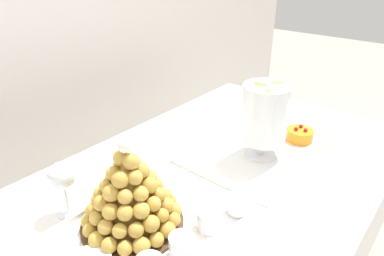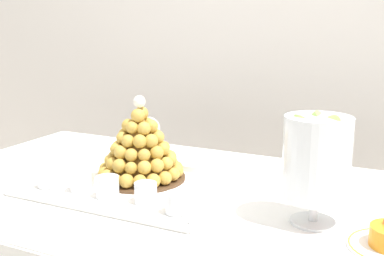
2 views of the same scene
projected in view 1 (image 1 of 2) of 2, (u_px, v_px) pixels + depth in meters
The scene contains 9 objects.
buffet_table at pixel (190, 219), 1.02m from camera, with size 1.66×0.86×0.78m.
serving_tray at pixel (153, 236), 0.82m from camera, with size 0.54×0.38×0.02m.
croquembouche at pixel (130, 194), 0.81m from camera, with size 0.25×0.25×0.24m.
dessert_cup_centre at pixel (182, 248), 0.75m from camera, with size 0.06×0.06×0.06m.
dessert_cup_mid_right at pixel (208, 220), 0.82m from camera, with size 0.06×0.06×0.05m.
dessert_cup_right at pixel (237, 205), 0.88m from camera, with size 0.05×0.05×0.05m.
macaron_goblet at pixel (265, 114), 1.09m from camera, with size 0.15×0.15×0.26m.
fruit_tart_plate at pixel (299, 137), 1.23m from camera, with size 0.18×0.18×0.06m.
wine_glass at pixel (62, 178), 0.85m from camera, with size 0.07×0.07×0.15m.
Camera 1 is at (-0.60, -0.51, 1.39)m, focal length 32.22 mm.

